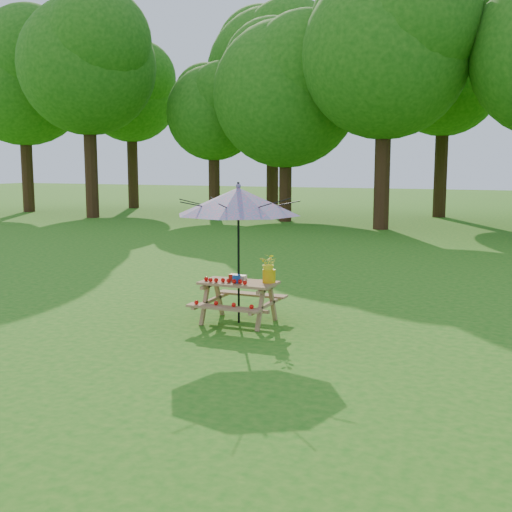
% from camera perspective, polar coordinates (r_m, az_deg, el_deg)
% --- Properties ---
extents(picnic_table, '(1.20, 1.32, 0.67)m').
position_cam_1_polar(picnic_table, '(10.28, -1.55, -4.18)').
color(picnic_table, '#976744').
rests_on(picnic_table, ground).
extents(patio_umbrella, '(2.25, 2.25, 2.25)m').
position_cam_1_polar(patio_umbrella, '(10.06, -1.58, 4.89)').
color(patio_umbrella, black).
rests_on(patio_umbrella, ground).
extents(produce_bins, '(0.26, 0.41, 0.13)m').
position_cam_1_polar(produce_bins, '(10.24, -1.71, -1.96)').
color(produce_bins, '#A91F0D').
rests_on(produce_bins, picnic_table).
extents(tomatoes_row, '(0.77, 0.13, 0.07)m').
position_cam_1_polar(tomatoes_row, '(10.11, -2.75, -2.21)').
color(tomatoes_row, red).
rests_on(tomatoes_row, picnic_table).
extents(flower_bucket, '(0.30, 0.26, 0.46)m').
position_cam_1_polar(flower_bucket, '(10.10, 1.17, -1.00)').
color(flower_bucket, '#F5B50C').
rests_on(flower_bucket, picnic_table).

